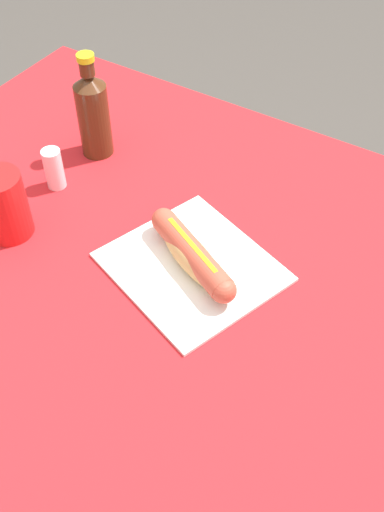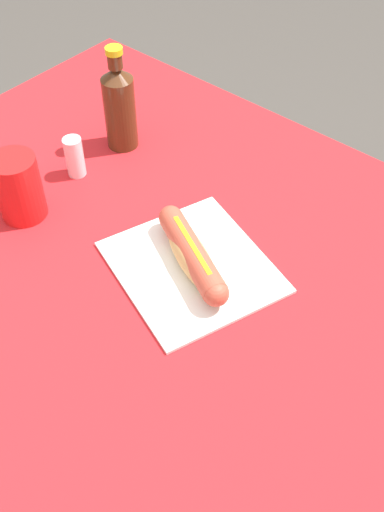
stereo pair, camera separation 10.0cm
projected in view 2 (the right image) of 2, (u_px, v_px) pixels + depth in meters
ground_plane at (172, 453)px, 1.62m from camera, size 6.00×6.00×0.00m
dining_table at (163, 301)px, 1.14m from camera, size 1.23×0.96×0.78m
paper_wrapper at (192, 267)px, 1.02m from camera, size 0.33×0.31×0.01m
hot_dog at (192, 254)px, 1.00m from camera, size 0.21×0.12×0.05m
soda_bottle at (119, 105)px, 1.19m from camera, size 0.06×0.06×0.21m
drinking_cup at (18, 187)px, 1.07m from camera, size 0.08×0.08×0.12m
salt_shaker at (75, 157)px, 1.16m from camera, size 0.04×0.04×0.08m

